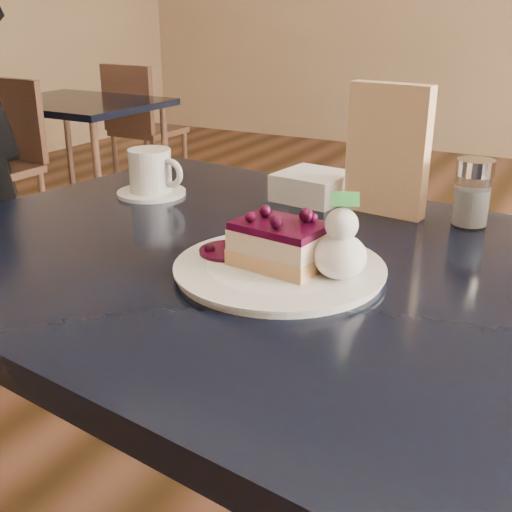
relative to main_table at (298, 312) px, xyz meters
The scene contains 10 objects.
main_table is the anchor object (origin of this frame).
dessert_plate 0.10m from the main_table, 97.16° to the right, with size 0.29×0.29×0.01m, color white.
cheesecake_slice 0.14m from the main_table, 97.16° to the right, with size 0.14×0.11×0.06m.
whipped_cream 0.16m from the main_table, 32.35° to the right, with size 0.07×0.07×0.06m.
berry_sauce 0.15m from the main_table, 154.26° to the right, with size 0.09×0.09×0.01m, color black.
coffee_set 0.48m from the main_table, 155.58° to the left, with size 0.15×0.14×0.09m.
menu_card 0.36m from the main_table, 83.66° to the left, with size 0.15×0.03×0.23m, color beige.
sugar_shaker 0.38m from the main_table, 57.80° to the left, with size 0.06×0.06×0.12m.
napkin_stack 0.36m from the main_table, 110.70° to the left, with size 0.13×0.13×0.05m, color white.
bg_table_far_left 3.00m from the main_table, 140.03° to the left, with size 0.91×1.63×1.08m.
Camera 1 is at (0.14, -0.53, 1.15)m, focal length 45.00 mm.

